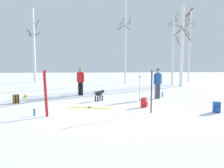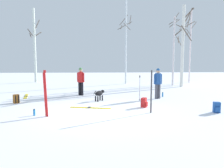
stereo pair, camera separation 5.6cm
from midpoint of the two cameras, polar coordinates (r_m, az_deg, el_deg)
The scene contains 20 objects.
ground_plane at distance 9.09m, azimuth -2.03°, elevation -7.48°, with size 60.00×60.00×0.00m, color white.
person_1 at distance 12.47m, azimuth 12.07°, elevation 0.68°, with size 0.50×0.34×1.72m.
person_2 at distance 13.50m, azimuth -8.09°, elevation 1.17°, with size 0.47×0.34×1.72m.
dog at distance 11.60m, azimuth -3.18°, elevation -2.55°, with size 0.58×0.74×0.57m.
ski_pair_planted_0 at distance 9.03m, azimuth 10.44°, elevation -2.02°, with size 0.09×0.13×1.76m.
ski_pair_planted_1 at distance 8.67m, azimuth -16.89°, elevation -2.43°, with size 0.19×0.11×1.79m.
ski_pair_lying_0 at distance 14.05m, azimuth -21.52°, elevation -3.00°, with size 0.65×1.86×0.05m.
ski_pair_lying_1 at distance 9.97m, azimuth -5.58°, elevation -6.23°, with size 1.90×0.58×0.05m.
ski_poles_0 at distance 11.60m, azimuth 7.41°, elevation -0.90°, with size 0.07×0.20×1.36m.
backpack_0 at distance 12.03m, azimuth -23.73°, elevation -3.59°, with size 0.34×0.35×0.44m.
backpack_1 at distance 10.03m, azimuth 25.92°, elevation -5.55°, with size 0.29×0.31×0.44m.
backpack_2 at distance 10.14m, azimuth 8.57°, elevation -4.87°, with size 0.34×0.33×0.44m.
water_bottle_0 at distance 9.09m, azimuth -19.55°, elevation -7.04°, with size 0.08×0.08×0.26m.
water_bottle_1 at distance 13.23m, azimuth 13.27°, elevation -2.74°, with size 0.08×0.08×0.28m.
birch_tree_0 at distance 22.84m, azimuth -19.58°, elevation 9.67°, with size 1.31×1.32×7.17m.
birch_tree_1 at distance 20.11m, azimuth 3.74°, elevation 11.22°, with size 1.38×1.13×7.55m.
birch_tree_2 at distance 19.66m, azimuth 15.96°, elevation 8.57°, with size 1.18×1.36×5.86m.
birch_tree_3 at distance 18.75m, azimuth 18.19°, elevation 9.84°, with size 1.31×1.36×6.54m.
birch_tree_4 at distance 19.91m, azimuth 18.01°, elevation 9.45°, with size 1.83×1.67×6.37m.
birch_tree_5 at distance 22.53m, azimuth 19.92°, elevation 9.49°, with size 1.00×0.93×6.97m.
Camera 2 is at (-0.09, -8.84, 2.15)m, focal length 34.85 mm.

